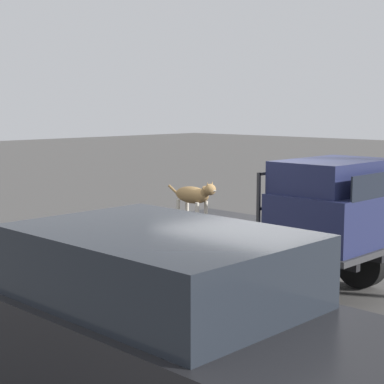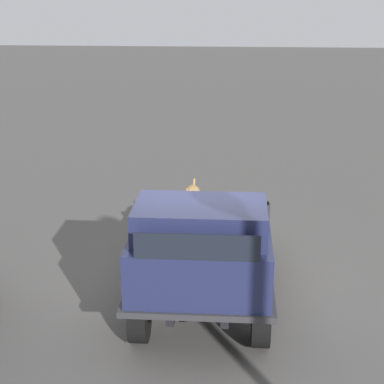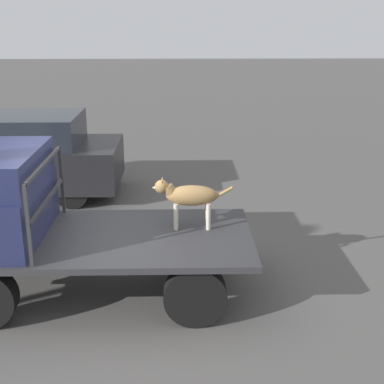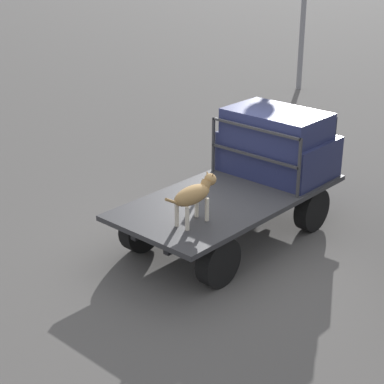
{
  "view_description": "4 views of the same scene",
  "coord_description": "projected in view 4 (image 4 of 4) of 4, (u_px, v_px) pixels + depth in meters",
  "views": [
    {
      "loc": [
        5.88,
        -7.56,
        2.65
      ],
      "look_at": [
        -1.21,
        -0.28,
        1.3
      ],
      "focal_mm": 60.0,
      "sensor_mm": 36.0,
      "label": 1
    },
    {
      "loc": [
        8.71,
        0.43,
        4.56
      ],
      "look_at": [
        -1.21,
        -0.28,
        1.3
      ],
      "focal_mm": 60.0,
      "sensor_mm": 36.0,
      "label": 2
    },
    {
      "loc": [
        -1.06,
        6.36,
        3.5
      ],
      "look_at": [
        -1.21,
        -0.28,
        1.3
      ],
      "focal_mm": 50.0,
      "sensor_mm": 36.0,
      "label": 3
    },
    {
      "loc": [
        -7.43,
        -5.91,
        4.8
      ],
      "look_at": [
        -1.21,
        -0.28,
        1.3
      ],
      "focal_mm": 60.0,
      "sensor_mm": 36.0,
      "label": 4
    }
  ],
  "objects": [
    {
      "name": "ground_plane",
      "position": [
        229.0,
        239.0,
        10.59
      ],
      "size": [
        80.0,
        80.0,
        0.0
      ],
      "primitive_type": "plane",
      "color": "#514F4C"
    },
    {
      "name": "flatbed_truck",
      "position": [
        230.0,
        207.0,
        10.37
      ],
      "size": [
        3.96,
        1.91,
        0.81
      ],
      "color": "black",
      "rests_on": "ground"
    },
    {
      "name": "truck_cab",
      "position": [
        278.0,
        144.0,
        10.95
      ],
      "size": [
        1.25,
        1.79,
        1.13
      ],
      "color": "#1E2347",
      "rests_on": "flatbed_truck"
    },
    {
      "name": "truck_headboard",
      "position": [
        254.0,
        147.0,
        10.46
      ],
      "size": [
        0.04,
        1.79,
        0.98
      ],
      "color": "#2D2D30",
      "rests_on": "flatbed_truck"
    },
    {
      "name": "dog",
      "position": [
        195.0,
        194.0,
        9.15
      ],
      "size": [
        1.07,
        0.27,
        0.69
      ],
      "rotation": [
        0.0,
        0.0,
        -0.24
      ],
      "color": "beige",
      "rests_on": "flatbed_truck"
    }
  ]
}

